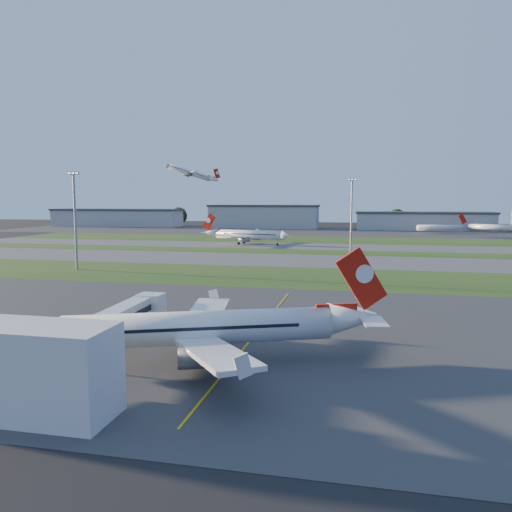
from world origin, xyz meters
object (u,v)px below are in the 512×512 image
(jet_bridge, at_px, (102,327))
(airliner_parked, at_px, (203,329))
(light_mast_centre, at_px, (351,211))
(mini_jet_far, at_px, (493,227))
(light_mast_west, at_px, (75,214))
(airliner_taxiing, at_px, (248,235))
(mini_jet_near, at_px, (440,227))

(jet_bridge, xyz_separation_m, airliner_parked, (11.68, 1.45, 0.07))
(airliner_parked, height_order, light_mast_centre, light_mast_centre)
(mini_jet_far, distance_m, light_mast_west, 234.66)
(light_mast_centre, bearing_deg, airliner_parked, -96.15)
(airliner_parked, distance_m, airliner_taxiing, 151.84)
(light_mast_centre, bearing_deg, airliner_taxiing, 147.57)
(airliner_taxiing, distance_m, light_mast_centre, 51.75)
(jet_bridge, distance_m, light_mast_centre, 126.17)
(mini_jet_near, xyz_separation_m, mini_jet_far, (29.83, 10.99, 0.00))
(airliner_parked, bearing_deg, mini_jet_near, 54.64)
(airliner_taxiing, bearing_deg, mini_jet_far, -128.31)
(light_mast_west, distance_m, light_mast_centre, 89.64)
(jet_bridge, height_order, light_mast_west, light_mast_west)
(mini_jet_far, bearing_deg, jet_bridge, -87.65)
(airliner_taxiing, xyz_separation_m, mini_jet_far, (118.17, 100.64, -0.73))
(jet_bridge, xyz_separation_m, mini_jet_far, (100.26, 251.01, -0.73))
(airliner_parked, xyz_separation_m, mini_jet_far, (88.58, 249.56, -0.79))
(mini_jet_far, distance_m, light_mast_centre, 148.84)
(airliner_parked, distance_m, light_mast_centre, 122.96)
(jet_bridge, bearing_deg, light_mast_centre, 78.62)
(jet_bridge, height_order, airliner_parked, airliner_parked)
(jet_bridge, xyz_separation_m, mini_jet_near, (70.43, 240.02, -0.73))
(light_mast_west, bearing_deg, mini_jet_near, 56.21)
(airliner_parked, bearing_deg, light_mast_centre, 62.32)
(mini_jet_far, xyz_separation_m, light_mast_west, (-145.45, -183.78, 11.53))
(jet_bridge, height_order, airliner_taxiing, airliner_taxiing)
(jet_bridge, bearing_deg, mini_jet_far, 68.23)
(mini_jet_far, xyz_separation_m, light_mast_centre, (-75.45, -127.78, 11.53))
(jet_bridge, distance_m, airliner_taxiing, 151.44)
(jet_bridge, relative_size, mini_jet_near, 0.97)
(mini_jet_far, bearing_deg, light_mast_centre, -96.44)
(airliner_taxiing, distance_m, mini_jet_far, 155.21)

